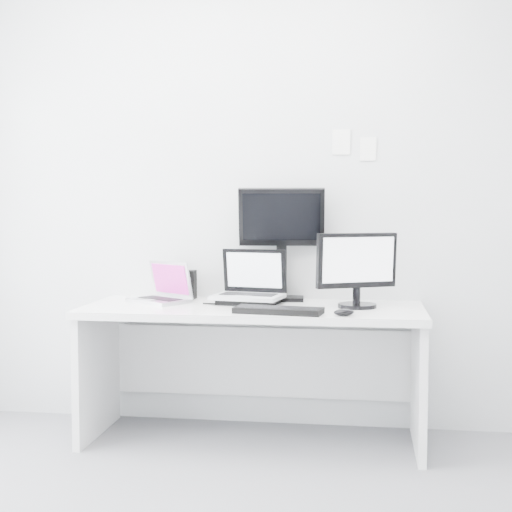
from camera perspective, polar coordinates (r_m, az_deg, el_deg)
name	(u,v)px	position (r m, az deg, el deg)	size (l,w,h in m)	color
back_wall	(262,191)	(4.27, 0.45, 5.04)	(3.60, 3.60, 0.00)	silver
desk	(253,374)	(4.02, -0.24, -9.04)	(1.80, 0.70, 0.73)	white
macbook	(158,281)	(4.13, -7.50, -1.93)	(0.31, 0.24, 0.24)	#AEAEB3
speaker	(188,284)	(4.29, -5.21, -2.19)	(0.08, 0.08, 0.16)	black
dell_laptop	(248,276)	(4.03, -0.64, -1.56)	(0.37, 0.28, 0.30)	#BABDC2
rear_monitor	(282,243)	(4.18, 1.97, 1.02)	(0.48, 0.17, 0.65)	black
samsung_monitor	(357,269)	(3.92, 7.79, -0.99)	(0.44, 0.20, 0.41)	black
keyboard	(278,310)	(3.71, 1.73, -4.19)	(0.44, 0.16, 0.03)	black
mouse	(344,312)	(3.64, 6.75, -4.32)	(0.10, 0.07, 0.03)	black
wall_note_0	(341,142)	(4.24, 6.55, 8.68)	(0.10, 0.00, 0.14)	white
wall_note_1	(368,149)	(4.23, 8.60, 8.13)	(0.09, 0.00, 0.13)	white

